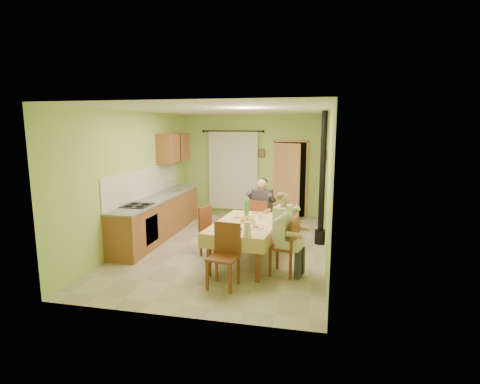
% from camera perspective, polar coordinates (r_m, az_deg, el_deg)
% --- Properties ---
extents(floor, '(4.00, 6.00, 0.01)m').
position_cam_1_polar(floor, '(7.93, -1.94, -8.26)').
color(floor, tan).
rests_on(floor, ground).
extents(room_shell, '(4.04, 6.04, 2.82)m').
position_cam_1_polar(room_shell, '(7.57, -2.02, 4.94)').
color(room_shell, '#B1D46C').
rests_on(room_shell, ground).
extents(kitchen_run, '(0.64, 3.64, 1.56)m').
position_cam_1_polar(kitchen_run, '(8.72, -12.28, -3.53)').
color(kitchen_run, brown).
rests_on(kitchen_run, ground).
extents(upper_cabinets, '(0.35, 1.40, 0.70)m').
position_cam_1_polar(upper_cabinets, '(9.74, -10.05, 6.69)').
color(upper_cabinets, brown).
rests_on(upper_cabinets, room_shell).
extents(curtain, '(1.70, 0.07, 2.22)m').
position_cam_1_polar(curtain, '(10.55, -1.05, 3.34)').
color(curtain, black).
rests_on(curtain, ground).
extents(doorway, '(0.96, 0.49, 2.15)m').
position_cam_1_polar(doorway, '(10.31, 7.43, 1.91)').
color(doorway, black).
rests_on(doorway, ground).
extents(dining_table, '(1.28, 1.95, 0.76)m').
position_cam_1_polar(dining_table, '(6.92, 0.99, -7.72)').
color(dining_table, '#D7B078').
rests_on(dining_table, ground).
extents(tableware, '(0.72, 1.67, 0.33)m').
position_cam_1_polar(tableware, '(6.71, 0.96, -4.42)').
color(tableware, white).
rests_on(tableware, dining_table).
extents(chair_far, '(0.51, 0.51, 0.98)m').
position_cam_1_polar(chair_far, '(7.99, 3.21, -5.97)').
color(chair_far, brown).
rests_on(chair_far, ground).
extents(chair_near, '(0.48, 0.48, 1.00)m').
position_cam_1_polar(chair_near, '(5.95, -2.53, -11.63)').
color(chair_near, brown).
rests_on(chair_near, ground).
extents(chair_right, '(0.50, 0.50, 0.98)m').
position_cam_1_polar(chair_right, '(6.45, 6.82, -9.95)').
color(chair_right, brown).
rests_on(chair_right, ground).
extents(chair_left, '(0.50, 0.50, 0.95)m').
position_cam_1_polar(chair_left, '(7.37, -4.26, -7.36)').
color(chair_left, brown).
rests_on(chair_left, ground).
extents(man_far, '(0.63, 0.55, 1.39)m').
position_cam_1_polar(man_far, '(7.86, 3.29, -1.81)').
color(man_far, '#38333D').
rests_on(man_far, chair_far).
extents(man_right, '(0.55, 0.63, 1.39)m').
position_cam_1_polar(man_right, '(6.28, 6.81, -4.88)').
color(man_right, silver).
rests_on(man_right, chair_right).
extents(stove_flue, '(0.24, 0.24, 2.80)m').
position_cam_1_polar(stove_flue, '(8.04, 12.34, -0.70)').
color(stove_flue, black).
rests_on(stove_flue, ground).
extents(picture_back, '(0.19, 0.03, 0.23)m').
position_cam_1_polar(picture_back, '(10.43, 3.33, 5.93)').
color(picture_back, black).
rests_on(picture_back, room_shell).
extents(picture_right, '(0.03, 0.31, 0.21)m').
position_cam_1_polar(picture_right, '(8.53, 13.02, 5.47)').
color(picture_right, brown).
rests_on(picture_right, room_shell).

